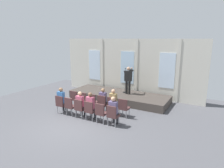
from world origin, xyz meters
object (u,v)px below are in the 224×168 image
at_px(chair_r1_c1, 70,105).
at_px(chair_r1_c3, 90,110).
at_px(chair_r1_c2, 80,107).
at_px(mic_stand, 125,87).
at_px(chair_r1_c4, 101,112).
at_px(audience_r1_c0, 62,99).
at_px(chair_r0_c2, 93,101).
at_px(chair_r0_c5, 124,107).
at_px(audience_r0_c4, 114,101).
at_px(chair_r0_c0, 75,98).
at_px(chair_r0_c4, 113,105).
at_px(audience_r1_c3, 91,105).
at_px(audience_r0_c3, 103,99).
at_px(chair_r1_c5, 113,114).
at_px(audience_r1_c5, 114,109).
at_px(chair_r0_c3, 103,103).
at_px(audience_r1_c2, 81,103).
at_px(chair_r1_c0, 61,103).
at_px(speaker, 128,78).
at_px(chair_r0_c1, 84,99).

xyz_separation_m(chair_r1_c1, chair_r1_c3, (1.20, 0.00, 0.00)).
bearing_deg(chair_r1_c2, mic_stand, 80.64).
bearing_deg(chair_r1_c4, audience_r1_c0, 178.09).
bearing_deg(chair_r0_c2, chair_r0_c5, 0.00).
height_order(mic_stand, audience_r0_c4, mic_stand).
relative_size(chair_r0_c0, chair_r0_c4, 1.00).
relative_size(chair_r1_c2, chair_r1_c3, 1.00).
xyz_separation_m(chair_r0_c5, chair_r1_c3, (-1.20, -1.10, 0.00)).
bearing_deg(audience_r1_c3, audience_r0_c3, 90.00).
distance_m(chair_r1_c2, chair_r1_c5, 1.80).
xyz_separation_m(mic_stand, audience_r1_c5, (1.19, -3.65, -0.05)).
bearing_deg(chair_r1_c5, chair_r0_c3, 137.48).
relative_size(audience_r1_c2, chair_r1_c3, 1.38).
height_order(chair_r0_c4, chair_r1_c2, same).
height_order(chair_r0_c3, audience_r1_c3, audience_r1_c3).
xyz_separation_m(chair_r0_c4, chair_r1_c0, (-2.40, -1.10, 0.00)).
bearing_deg(speaker, audience_r0_c3, -97.35).
xyz_separation_m(audience_r0_c3, audience_r1_c5, (1.20, -1.10, 0.01)).
xyz_separation_m(chair_r0_c0, chair_r0_c5, (3.00, 0.00, 0.00)).
relative_size(chair_r0_c1, chair_r1_c0, 1.00).
distance_m(audience_r0_c3, chair_r1_c1, 1.70).
height_order(audience_r0_c4, audience_r1_c0, audience_r1_c0).
relative_size(mic_stand, chair_r1_c4, 1.65).
bearing_deg(chair_r0_c1, chair_r1_c1, -90.00).
bearing_deg(chair_r0_c5, chair_r1_c0, -159.86).
xyz_separation_m(chair_r0_c2, audience_r0_c4, (1.20, 0.08, 0.20)).
height_order(audience_r0_c4, chair_r1_c4, audience_r0_c4).
distance_m(chair_r1_c0, chair_r1_c1, 0.60).
xyz_separation_m(chair_r1_c4, chair_r1_c5, (0.60, 0.00, 0.00)).
relative_size(chair_r1_c3, chair_r1_c5, 1.00).
bearing_deg(audience_r1_c0, audience_r1_c3, 0.00).
bearing_deg(audience_r0_c3, chair_r1_c4, -63.11).
bearing_deg(speaker, audience_r1_c3, -95.01).
bearing_deg(chair_r0_c0, audience_r0_c4, 1.94).
bearing_deg(chair_r1_c3, audience_r1_c3, 90.00).
bearing_deg(chair_r0_c2, audience_r1_c2, -90.00).
xyz_separation_m(chair_r1_c0, audience_r1_c3, (1.80, 0.08, 0.21)).
distance_m(chair_r0_c5, chair_r1_c0, 3.20).
bearing_deg(audience_r1_c2, chair_r1_c4, -3.92).
relative_size(speaker, chair_r0_c3, 1.77).
bearing_deg(chair_r0_c2, chair_r1_c2, -90.00).
bearing_deg(audience_r1_c0, chair_r1_c0, -90.00).
bearing_deg(chair_r1_c2, chair_r1_c1, 180.00).
bearing_deg(chair_r1_c5, chair_r0_c0, 159.86).
xyz_separation_m(chair_r0_c3, chair_r1_c3, (0.00, -1.10, 0.00)).
xyz_separation_m(chair_r0_c0, chair_r1_c1, (0.60, -1.10, 0.00)).
distance_m(chair_r0_c3, chair_r1_c5, 1.63).
distance_m(mic_stand, chair_r1_c4, 3.78).
distance_m(chair_r0_c4, chair_r1_c3, 1.26).
bearing_deg(chair_r0_c2, speaker, 69.62).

